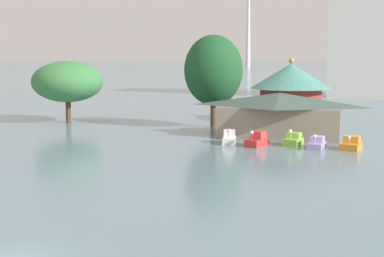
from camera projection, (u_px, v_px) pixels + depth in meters
The scene contains 9 objects.
pedal_boat_white at pixel (229, 138), 55.33m from camera, with size 1.73×2.69×1.62m.
pedal_boat_red at pixel (257, 140), 53.82m from camera, with size 2.16×2.88×1.64m.
pedal_boat_lime at pixel (293, 140), 54.19m from camera, with size 1.94×2.68×1.71m.
pedal_boat_lavender at pixel (317, 144), 52.52m from camera, with size 1.73×3.03×1.49m.
pedal_boat_orange at pixel (351, 144), 51.78m from camera, with size 2.14×2.65×1.43m.
boathouse at pixel (280, 114), 59.92m from camera, with size 13.82×6.95×4.77m.
green_roof_pavilion at pixel (291, 88), 74.13m from camera, with size 10.91×10.91×8.39m.
shoreline_tree_tall_left at pixel (68, 82), 72.20m from camera, with size 9.25×9.25×8.03m.
shoreline_tree_mid at pixel (213, 70), 66.92m from camera, with size 7.10×7.10×11.24m.
Camera 1 is at (13.47, -19.86, 8.69)m, focal length 51.87 mm.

